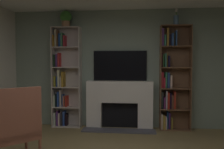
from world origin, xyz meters
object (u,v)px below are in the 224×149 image
object	(u,v)px
fireplace	(120,103)
tv	(120,66)
vase_with_flowers	(176,19)
bookshelf_right	(171,79)
bookshelf_left	(64,79)
potted_plant	(66,18)
armchair	(15,128)

from	to	relation	value
fireplace	tv	size ratio (longest dim) A/B	1.32
vase_with_flowers	tv	bearing A→B (deg)	174.24
bookshelf_right	vase_with_flowers	xyz separation A→B (m)	(0.08, -0.06, 1.29)
fireplace	bookshelf_left	size ratio (longest dim) A/B	0.69
fireplace	potted_plant	distance (m)	2.24
potted_plant	armchair	size ratio (longest dim) A/B	0.32
bookshelf_left	potted_plant	bearing A→B (deg)	-37.84
fireplace	potted_plant	world-z (taller)	potted_plant
fireplace	tv	bearing A→B (deg)	90.00
bookshelf_left	bookshelf_right	distance (m)	2.40
bookshelf_right	armchair	bearing A→B (deg)	-138.91
bookshelf_right	armchair	world-z (taller)	bookshelf_right
bookshelf_left	bookshelf_right	world-z (taller)	same
fireplace	potted_plant	xyz separation A→B (m)	(-1.20, -0.02, 1.89)
fireplace	vase_with_flowers	size ratio (longest dim) A/B	4.43
bookshelf_left	bookshelf_right	xyz separation A→B (m)	(2.40, -0.00, 0.02)
bookshelf_right	armchair	size ratio (longest dim) A/B	2.01
potted_plant	vase_with_flowers	distance (m)	2.40
bookshelf_right	armchair	xyz separation A→B (m)	(-2.44, -2.12, -0.55)
fireplace	bookshelf_left	bearing A→B (deg)	178.52
fireplace	armchair	xyz separation A→B (m)	(-1.31, -2.10, -0.02)
potted_plant	fireplace	bearing A→B (deg)	1.15
armchair	vase_with_flowers	bearing A→B (deg)	39.44
tv	bookshelf_left	distance (m)	1.32
fireplace	tv	world-z (taller)	tv
bookshelf_right	bookshelf_left	bearing A→B (deg)	179.93
tv	bookshelf_left	bearing A→B (deg)	-177.17
tv	armchair	bearing A→B (deg)	-120.97
vase_with_flowers	armchair	bearing A→B (deg)	-140.56
potted_plant	vase_with_flowers	size ratio (longest dim) A/B	1.01
bookshelf_left	vase_with_flowers	size ratio (longest dim) A/B	6.39
fireplace	armchair	bearing A→B (deg)	-122.11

